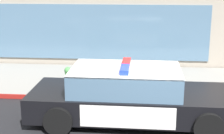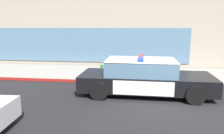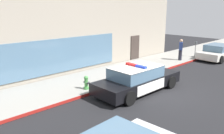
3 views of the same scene
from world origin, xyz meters
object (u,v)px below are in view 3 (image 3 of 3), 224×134
object	(u,v)px
car_down_street	(218,52)
parking_meter	(196,46)
fire_hydrant	(86,83)
pedestrian_on_sidewalk	(181,50)
police_cruiser	(138,79)

from	to	relation	value
car_down_street	parking_meter	world-z (taller)	parking_meter
fire_hydrant	parking_meter	world-z (taller)	parking_meter
parking_meter	fire_hydrant	bearing A→B (deg)	179.96
pedestrian_on_sidewalk	parking_meter	world-z (taller)	pedestrian_on_sidewalk
police_cruiser	fire_hydrant	size ratio (longest dim) A/B	7.05
police_cruiser	car_down_street	size ratio (longest dim) A/B	1.20
pedestrian_on_sidewalk	police_cruiser	bearing A→B (deg)	-107.70
car_down_street	pedestrian_on_sidewalk	distance (m)	3.64
fire_hydrant	pedestrian_on_sidewalk	distance (m)	9.80
police_cruiser	parking_meter	distance (m)	10.18
police_cruiser	car_down_street	xyz separation A→B (m)	(11.00, 0.27, -0.05)
police_cruiser	fire_hydrant	xyz separation A→B (m)	(-1.97, 1.82, -0.18)
car_down_street	pedestrian_on_sidewalk	world-z (taller)	pedestrian_on_sidewalk
police_cruiser	fire_hydrant	bearing A→B (deg)	137.91
pedestrian_on_sidewalk	car_down_street	bearing A→B (deg)	29.41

